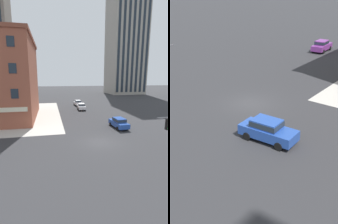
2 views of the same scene
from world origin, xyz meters
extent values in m
plane|color=#2D2D30|center=(0.00, 0.00, 0.00)|extent=(320.00, 320.00, 0.00)
cube|color=black|center=(3.12, -8.00, 4.39)|extent=(0.28, 0.28, 0.90)
cube|color=silver|center=(2.07, 28.98, 0.70)|extent=(2.01, 4.49, 0.76)
cube|color=silver|center=(2.08, 28.83, 1.38)|extent=(1.62, 2.19, 0.60)
cube|color=#232D38|center=(2.08, 28.83, 1.38)|extent=(1.66, 2.28, 0.40)
cylinder|color=black|center=(1.16, 30.29, 0.32)|extent=(0.26, 0.65, 0.64)
cylinder|color=black|center=(2.82, 30.39, 0.32)|extent=(0.26, 0.65, 0.64)
cylinder|color=black|center=(1.31, 27.57, 0.32)|extent=(0.26, 0.65, 0.64)
cylinder|color=black|center=(2.98, 27.66, 0.32)|extent=(0.26, 0.65, 0.64)
cube|color=#23479E|center=(4.90, 5.40, 0.70)|extent=(1.98, 4.48, 0.76)
cube|color=#23479E|center=(4.90, 5.25, 1.38)|extent=(1.60, 2.19, 0.60)
cube|color=#232D38|center=(4.90, 5.25, 1.38)|extent=(1.64, 2.28, 0.40)
cylinder|color=black|center=(3.99, 6.72, 0.32)|extent=(0.25, 0.65, 0.64)
cylinder|color=black|center=(5.66, 6.80, 0.32)|extent=(0.25, 0.65, 0.64)
cylinder|color=black|center=(4.13, 3.99, 0.32)|extent=(0.25, 0.65, 0.64)
cylinder|color=black|center=(5.80, 4.08, 0.32)|extent=(0.25, 0.65, 0.64)
cube|color=silver|center=(1.87, 22.42, 0.70)|extent=(2.00, 4.49, 0.76)
cube|color=silver|center=(1.86, 22.27, 1.38)|extent=(1.61, 2.19, 0.60)
cube|color=#232D38|center=(1.86, 22.27, 1.38)|extent=(1.65, 2.28, 0.40)
cylinder|color=black|center=(1.11, 23.82, 0.32)|extent=(0.25, 0.65, 0.64)
cylinder|color=black|center=(2.78, 23.73, 0.32)|extent=(0.25, 0.65, 0.64)
cylinder|color=black|center=(0.96, 21.10, 0.32)|extent=(0.25, 0.65, 0.64)
cylinder|color=black|center=(2.63, 21.01, 0.32)|extent=(0.25, 0.65, 0.64)
cube|color=#1E2833|center=(-11.32, 7.96, 5.69)|extent=(1.10, 0.08, 1.50)
cube|color=#1E2833|center=(-11.32, 7.96, 9.49)|extent=(1.10, 0.08, 1.50)
cube|color=#1E2833|center=(-11.32, 7.96, 13.28)|extent=(1.10, 0.08, 1.50)
cube|color=#9E998E|center=(33.39, 65.10, 36.04)|extent=(16.90, 17.07, 72.09)
cube|color=#1E2833|center=(26.15, 56.52, 36.04)|extent=(1.20, 0.10, 69.20)
cube|color=#1E2833|center=(28.57, 56.52, 36.04)|extent=(1.20, 0.10, 69.20)
cube|color=#1E2833|center=(30.98, 56.52, 36.04)|extent=(1.20, 0.10, 69.20)
cube|color=#1E2833|center=(33.39, 56.52, 36.04)|extent=(1.20, 0.10, 69.20)
cube|color=#1E2833|center=(35.81, 56.52, 36.04)|extent=(1.20, 0.10, 69.20)
cube|color=#1E2833|center=(38.22, 56.52, 36.04)|extent=(1.20, 0.10, 69.20)
cube|color=#1E2833|center=(40.63, 56.52, 36.04)|extent=(1.20, 0.10, 69.20)
camera|label=1|loc=(-6.03, -19.06, 7.99)|focal=26.41mm
camera|label=2|loc=(22.54, 17.23, 12.03)|focal=51.55mm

